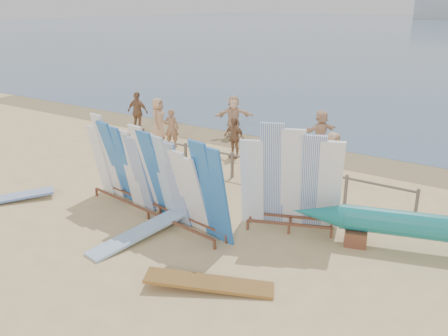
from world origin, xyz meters
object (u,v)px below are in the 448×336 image
Objects in this scene: main_surfboard_rack at (153,176)px; beachgoer_6 at (332,158)px; flat_board_e at (7,202)px; flat_board_a at (137,240)px; beachgoer_11 at (234,116)px; beachgoer_1 at (172,128)px; beachgoer_extra_1 at (138,112)px; beachgoer_0 at (158,119)px; flat_board_c at (209,288)px; beachgoer_5 at (321,132)px; beach_chair_right at (288,175)px; outrigger_canoe at (442,230)px; side_surfboard_rack at (292,182)px; beachgoer_4 at (234,137)px; stroller at (288,169)px; vendor_table at (287,201)px; beach_chair_left at (259,163)px.

main_surfboard_rack is 3.15× the size of beachgoer_6.
beachgoer_6 is at bearing 77.72° from flat_board_e.
main_surfboard_rack is 1.83m from flat_board_a.
beachgoer_11 is 3.07m from beachgoer_1.
beachgoer_1 is (-1.22, -2.82, -0.12)m from beachgoer_11.
beachgoer_0 is at bearing 155.58° from beachgoer_extra_1.
flat_board_a reaches higher than flat_board_c.
beachgoer_5 is at bearing 94.07° from flat_board_a.
outrigger_canoe is at bearing -51.30° from beach_chair_right.
beachgoer_4 is (-4.56, 4.40, -0.54)m from side_surfboard_rack.
stroller is at bearing -121.09° from beachgoer_0.
outrigger_canoe is 4.32× the size of beachgoer_1.
main_surfboard_rack is 3.74m from side_surfboard_rack.
beach_chair_right is 0.21m from stroller.
beachgoer_4 is (-4.06, 3.57, 0.40)m from vendor_table.
beachgoer_0 is (-8.23, 3.96, 0.50)m from vendor_table.
beachgoer_5 is (-5.56, 5.98, 0.23)m from outrigger_canoe.
flat_board_c is at bearing -22.84° from main_surfboard_rack.
main_surfboard_rack is at bearing 161.86° from beachgoer_6.
flat_board_a is 7.28m from beachgoer_4.
beach_chair_right is (1.35, 5.77, 0.25)m from flat_board_a.
beachgoer_1 is at bearing 143.13° from beach_chair_right.
vendor_table is 3.11m from beachgoer_6.
beach_chair_right is (1.42, -0.55, -0.01)m from beach_chair_left.
side_surfboard_rack is 3.65m from flat_board_c.
side_surfboard_rack is at bearing 51.61° from flat_board_a.
beachgoer_11 is (-4.62, 3.85, 0.46)m from stroller.
side_surfboard_rack is 6.36m from beachgoer_4.
beach_chair_right is 5.96m from beachgoer_1.
beachgoer_4 is 1.00× the size of beachgoer_1.
beachgoer_extra_1 is (-7.35, 1.58, 0.67)m from beach_chair_left.
beachgoer_1 is (2.92, -1.11, -0.12)m from beachgoer_extra_1.
beachgoer_1 is at bearing 121.13° from flat_board_e.
outrigger_canoe is at bearing 130.87° from beachgoer_1.
beachgoer_1 is at bearing 134.06° from main_surfboard_rack.
outrigger_canoe is 3.81× the size of beachgoer_0.
main_surfboard_rack is at bearing -179.70° from side_surfboard_rack.
main_surfboard_rack is at bearing -139.53° from beach_chair_right.
side_surfboard_rack is at bearing -30.16° from flat_board_c.
side_surfboard_rack is 1.09× the size of flat_board_e.
beachgoer_extra_1 is (-5.80, 0.86, 0.12)m from beachgoer_4.
beach_chair_right is 0.53× the size of beachgoer_1.
beach_chair_right is 6.06m from beachgoer_11.
stroller is (-0.01, -0.00, 0.21)m from beach_chair_right.
beachgoer_5 is (-0.43, 3.66, 0.41)m from stroller.
main_surfboard_rack reaches higher than beachgoer_11.
beachgoer_extra_1 is (-10.18, 8.66, 0.92)m from flat_board_c.
vendor_table is 7.71m from beachgoer_1.
flat_board_c is 3.14× the size of beach_chair_left.
beachgoer_5 is at bearing -42.33° from beachgoer_11.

